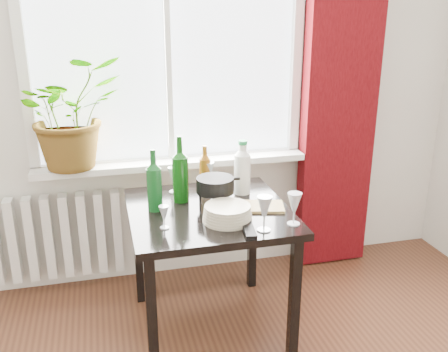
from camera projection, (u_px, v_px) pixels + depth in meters
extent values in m
cube|color=white|center=(167.00, 36.00, 2.99)|extent=(1.72, 0.08, 1.62)
cube|color=white|center=(173.00, 162.00, 3.18)|extent=(1.72, 0.20, 0.04)
cube|color=#3B0508|center=(341.00, 82.00, 3.26)|extent=(0.50, 0.12, 2.56)
cube|color=silver|center=(58.00, 236.00, 3.18)|extent=(0.80, 0.10, 0.55)
cube|color=black|center=(209.00, 212.00, 2.69)|extent=(0.85, 0.85, 0.04)
cube|color=black|center=(152.00, 320.00, 2.39)|extent=(0.05, 0.05, 0.70)
cube|color=black|center=(138.00, 251.00, 3.06)|extent=(0.05, 0.05, 0.70)
cube|color=black|center=(294.00, 299.00, 2.56)|extent=(0.05, 0.05, 0.70)
cube|color=black|center=(252.00, 238.00, 3.23)|extent=(0.05, 0.05, 0.70)
imported|color=#3F7A20|center=(70.00, 113.00, 2.93)|extent=(0.76, 0.72, 0.66)
cylinder|color=beige|center=(227.00, 213.00, 2.52)|extent=(0.33, 0.33, 0.08)
cube|color=black|center=(249.00, 230.00, 2.41)|extent=(0.08, 0.18, 0.02)
cube|color=#A8894C|center=(260.00, 207.00, 2.69)|extent=(0.29, 0.22, 0.01)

